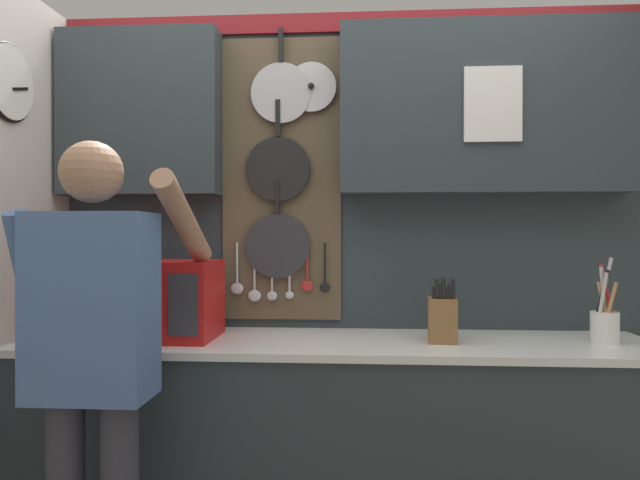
% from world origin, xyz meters
% --- Properties ---
extents(base_cabinet_counter, '(2.54, 0.60, 0.91)m').
position_xyz_m(base_cabinet_counter, '(0.00, -0.00, 0.45)').
color(base_cabinet_counter, '#2D383D').
rests_on(base_cabinet_counter, ground_plane).
extents(back_wall_unit, '(3.11, 0.22, 2.34)m').
position_xyz_m(back_wall_unit, '(0.03, 0.26, 1.50)').
color(back_wall_unit, '#2D383D').
rests_on(back_wall_unit, ground_plane).
extents(microwave, '(0.52, 0.35, 0.32)m').
position_xyz_m(microwave, '(-0.76, -0.01, 1.07)').
color(microwave, red).
rests_on(microwave, base_cabinet_counter).
extents(knife_block, '(0.12, 0.16, 0.26)m').
position_xyz_m(knife_block, '(0.42, -0.01, 1.00)').
color(knife_block, brown).
rests_on(knife_block, base_cabinet_counter).
extents(utensil_crock, '(0.11, 0.11, 0.34)m').
position_xyz_m(utensil_crock, '(1.05, -0.01, 0.99)').
color(utensil_crock, white).
rests_on(utensil_crock, base_cabinet_counter).
extents(person, '(0.54, 0.60, 1.63)m').
position_xyz_m(person, '(-0.77, -0.51, 0.97)').
color(person, '#383842').
rests_on(person, ground_plane).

